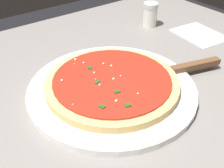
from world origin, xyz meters
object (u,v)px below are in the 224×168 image
Objects in this scene: pizza_server at (180,69)px; parmesan_shaker at (150,14)px; napkin_folded_right at (199,34)px; pizza at (112,82)px; serving_plate at (112,89)px.

pizza_server is 0.30m from parmesan_shaker.
pizza_server is 1.54× the size of napkin_folded_right.
parmesan_shaker is (-0.31, -0.21, 0.01)m from pizza.
pizza is 0.17m from pizza_server.
serving_plate is at bearing 34.16° from parmesan_shaker.
serving_plate is at bearing 173.42° from pizza.
pizza is 3.84× the size of parmesan_shaker.
serving_plate is 1.27× the size of pizza.
serving_plate is 0.37m from parmesan_shaker.
pizza_server is 0.25m from napkin_folded_right.
pizza is at bearing 34.15° from parmesan_shaker.
pizza_server is at bearing 163.60° from pizza.
pizza is 1.96× the size of napkin_folded_right.
pizza is 1.27× the size of pizza_server.
napkin_folded_right is at bearing -169.96° from serving_plate.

